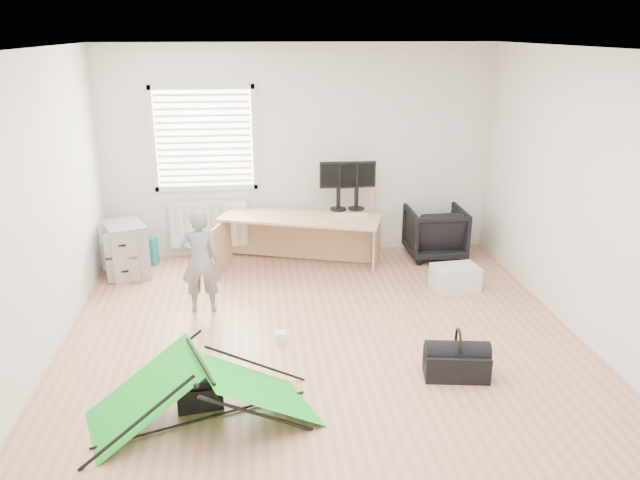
{
  "coord_description": "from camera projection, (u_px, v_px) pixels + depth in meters",
  "views": [
    {
      "loc": [
        -0.62,
        -5.17,
        2.86
      ],
      "look_at": [
        0.0,
        0.4,
        0.95
      ],
      "focal_mm": 35.0,
      "sensor_mm": 36.0,
      "label": 1
    }
  ],
  "objects": [
    {
      "name": "ground",
      "position": [
        325.0,
        349.0,
        5.86
      ],
      "size": [
        5.5,
        5.5,
        0.0
      ],
      "primitive_type": "plane",
      "color": "tan",
      "rests_on": "ground"
    },
    {
      "name": "back_wall",
      "position": [
        300.0,
        152.0,
        8.01
      ],
      "size": [
        5.0,
        0.02,
        2.7
      ],
      "primitive_type": "cube",
      "color": "silver",
      "rests_on": "ground"
    },
    {
      "name": "window",
      "position": [
        204.0,
        139.0,
        7.78
      ],
      "size": [
        1.2,
        0.06,
        1.2
      ],
      "primitive_type": "cube",
      "color": "silver",
      "rests_on": "back_wall"
    },
    {
      "name": "radiator",
      "position": [
        209.0,
        224.0,
        8.1
      ],
      "size": [
        1.0,
        0.12,
        0.6
      ],
      "primitive_type": "cube",
      "color": "silver",
      "rests_on": "back_wall"
    },
    {
      "name": "desk",
      "position": [
        300.0,
        243.0,
        7.74
      ],
      "size": [
        2.05,
        1.2,
        0.67
      ],
      "primitive_type": "cube",
      "rotation": [
        0.0,
        0.0,
        -0.32
      ],
      "color": "tan",
      "rests_on": "ground"
    },
    {
      "name": "filing_cabinet",
      "position": [
        127.0,
        250.0,
        7.5
      ],
      "size": [
        0.6,
        0.68,
        0.66
      ],
      "primitive_type": "cube",
      "rotation": [
        0.0,
        0.0,
        0.37
      ],
      "color": "gray",
      "rests_on": "ground"
    },
    {
      "name": "monitor_left",
      "position": [
        338.0,
        192.0,
        7.85
      ],
      "size": [
        0.48,
        0.12,
        0.46
      ],
      "primitive_type": "cube",
      "rotation": [
        0.0,
        0.0,
        -0.04
      ],
      "color": "black",
      "rests_on": "desk"
    },
    {
      "name": "monitor_right",
      "position": [
        356.0,
        192.0,
        7.88
      ],
      "size": [
        0.48,
        0.14,
        0.46
      ],
      "primitive_type": "cube",
      "rotation": [
        0.0,
        0.0,
        0.08
      ],
      "color": "black",
      "rests_on": "desk"
    },
    {
      "name": "keyboard",
      "position": [
        352.0,
        215.0,
        7.66
      ],
      "size": [
        0.42,
        0.15,
        0.02
      ],
      "primitive_type": "cube",
      "rotation": [
        0.0,
        0.0,
        0.01
      ],
      "color": "beige",
      "rests_on": "desk"
    },
    {
      "name": "thermos",
      "position": [
        373.0,
        200.0,
        7.9
      ],
      "size": [
        0.08,
        0.08,
        0.25
      ],
      "primitive_type": "cylinder",
      "rotation": [
        0.0,
        0.0,
        0.17
      ],
      "color": "#B66684",
      "rests_on": "desk"
    },
    {
      "name": "office_chair",
      "position": [
        435.0,
        232.0,
        8.12
      ],
      "size": [
        0.72,
        0.74,
        0.67
      ],
      "primitive_type": "imported",
      "rotation": [
        0.0,
        0.0,
        3.13
      ],
      "color": "black",
      "rests_on": "ground"
    },
    {
      "name": "person",
      "position": [
        200.0,
        261.0,
        6.49
      ],
      "size": [
        0.42,
        0.28,
        1.12
      ],
      "primitive_type": "imported",
      "rotation": [
        0.0,
        0.0,
        3.16
      ],
      "color": "slate",
      "rests_on": "ground"
    },
    {
      "name": "kite",
      "position": [
        202.0,
        391.0,
        4.71
      ],
      "size": [
        1.83,
        1.26,
        0.52
      ],
      "primitive_type": null,
      "rotation": [
        0.0,
        0.0,
        0.34
      ],
      "color": "#11B320",
      "rests_on": "ground"
    },
    {
      "name": "storage_crate",
      "position": [
        455.0,
        278.0,
        7.15
      ],
      "size": [
        0.54,
        0.41,
        0.28
      ],
      "primitive_type": "cube",
      "rotation": [
        0.0,
        0.0,
        0.1
      ],
      "color": "silver",
      "rests_on": "ground"
    },
    {
      "name": "tote_bag",
      "position": [
        146.0,
        250.0,
        7.94
      ],
      "size": [
        0.33,
        0.24,
        0.36
      ],
      "primitive_type": "cube",
      "rotation": [
        0.0,
        0.0,
        -0.4
      ],
      "color": "#1D7880",
      "rests_on": "ground"
    },
    {
      "name": "laptop_bag",
      "position": [
        200.0,
        395.0,
        4.89
      ],
      "size": [
        0.37,
        0.16,
        0.27
      ],
      "primitive_type": "cube",
      "rotation": [
        0.0,
        0.0,
        0.16
      ],
      "color": "black",
      "rests_on": "ground"
    },
    {
      "name": "white_box",
      "position": [
        281.0,
        337.0,
        5.97
      ],
      "size": [
        0.1,
        0.1,
        0.1
      ],
      "primitive_type": "cube",
      "rotation": [
        0.0,
        0.0,
        0.0
      ],
      "color": "silver",
      "rests_on": "ground"
    },
    {
      "name": "duffel_bag",
      "position": [
        456.0,
        364.0,
        5.36
      ],
      "size": [
        0.58,
        0.36,
        0.24
      ],
      "primitive_type": "cube",
      "rotation": [
        0.0,
        0.0,
        -0.16
      ],
      "color": "black",
      "rests_on": "ground"
    }
  ]
}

